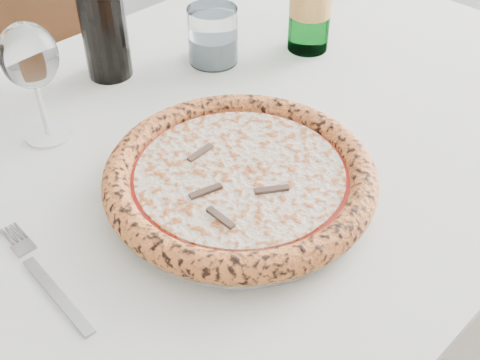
{
  "coord_description": "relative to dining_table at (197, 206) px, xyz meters",
  "views": [
    {
      "loc": [
        -0.4,
        -0.59,
        1.25
      ],
      "look_at": [
        -0.06,
        -0.16,
        0.78
      ],
      "focal_mm": 45.0,
      "sensor_mm": 36.0,
      "label": 1
    }
  ],
  "objects": [
    {
      "name": "tumbler",
      "position": [
        0.17,
        0.18,
        0.14
      ],
      "size": [
        0.08,
        0.08,
        0.09
      ],
      "color": "white",
      "rests_on": "dining_table"
    },
    {
      "name": "chair_far",
      "position": [
        0.03,
        0.78,
        -0.13
      ],
      "size": [
        0.48,
        0.48,
        0.93
      ],
      "color": "brown",
      "rests_on": "floor"
    },
    {
      "name": "wine_bottle",
      "position": [
        0.02,
        0.25,
        0.22
      ],
      "size": [
        0.07,
        0.07,
        0.28
      ],
      "color": "black",
      "rests_on": "dining_table"
    },
    {
      "name": "wine_glass",
      "position": [
        -0.13,
        0.16,
        0.22
      ],
      "size": [
        0.07,
        0.07,
        0.17
      ],
      "color": "white",
      "rests_on": "dining_table"
    },
    {
      "name": "dining_table",
      "position": [
        0.0,
        0.0,
        0.0
      ],
      "size": [
        1.41,
        0.93,
        0.76
      ],
      "color": "brown",
      "rests_on": "floor"
    },
    {
      "name": "pizza",
      "position": [
        -0.0,
        -0.1,
        0.12
      ],
      "size": [
        0.33,
        0.33,
        0.03
      ],
      "color": "tan",
      "rests_on": "plate"
    },
    {
      "name": "plate",
      "position": [
        -0.0,
        -0.1,
        0.11
      ],
      "size": [
        0.3,
        0.3,
        0.02
      ],
      "color": "white",
      "rests_on": "dining_table"
    },
    {
      "name": "fork",
      "position": [
        -0.25,
        -0.08,
        0.1
      ],
      "size": [
        0.02,
        0.18,
        0.0
      ],
      "color": "gray",
      "rests_on": "dining_table"
    }
  ]
}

